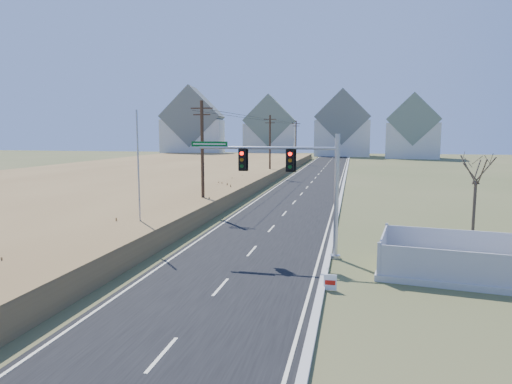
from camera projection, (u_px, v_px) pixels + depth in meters
name	position (u px, v px, depth m)	size (l,w,h in m)	color
ground	(233.00, 274.00, 21.04)	(260.00, 260.00, 0.00)	#444E26
road	(318.00, 175.00, 69.52)	(8.00, 180.00, 0.06)	black
curb	(345.00, 176.00, 68.65)	(0.30, 180.00, 0.18)	#B2AFA8
reed_marsh	(142.00, 174.00, 64.73)	(38.00, 110.00, 1.30)	olive
utility_pole_near	(202.00, 155.00, 36.33)	(1.80, 0.26, 9.00)	#422D1E
utility_pole_mid	(270.00, 145.00, 65.42)	(1.80, 0.26, 9.00)	#422D1E
utility_pole_far	(296.00, 142.00, 94.51)	(1.80, 0.26, 9.00)	#422D1E
condo_nw	(193.00, 128.00, 124.91)	(17.69, 13.38, 19.05)	silver
condo_nnw	(270.00, 131.00, 128.61)	(14.93, 11.17, 17.03)	silver
condo_n	(342.00, 129.00, 128.25)	(15.27, 10.20, 18.54)	silver
condo_ne	(413.00, 132.00, 116.86)	(14.12, 10.51, 16.52)	silver
traffic_signal_mast	(301.00, 181.00, 23.58)	(8.08, 0.55, 6.43)	#9EA0A5
fence_enclosure	(459.00, 268.00, 20.99)	(7.70, 5.77, 1.63)	#B7B5AD
open_sign	(330.00, 282.00, 18.76)	(0.54, 0.08, 0.66)	white
flagpole	(139.00, 190.00, 26.81)	(0.35, 0.35, 7.80)	#B7B5AD
bare_tree	(477.00, 167.00, 25.72)	(2.13, 2.13, 5.64)	#4C3F33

